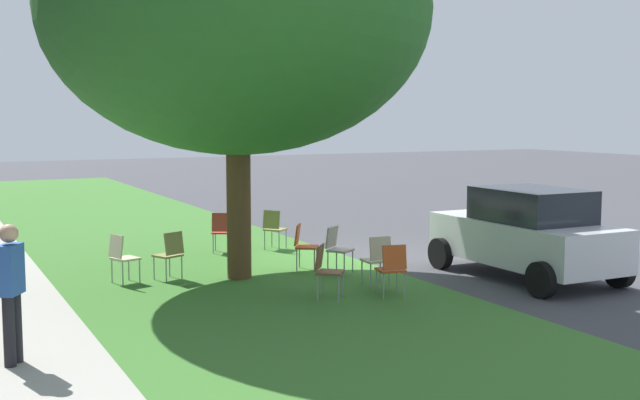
# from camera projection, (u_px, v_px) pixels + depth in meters

# --- Properties ---
(ground) EXTENTS (80.00, 80.00, 0.00)m
(ground) POSITION_uv_depth(u_px,v_px,m) (359.00, 256.00, 16.81)
(ground) COLOR #424247
(grass_verge) EXTENTS (48.00, 6.00, 0.01)m
(grass_verge) POSITION_uv_depth(u_px,v_px,m) (215.00, 270.00, 15.38)
(grass_verge) COLOR #3D752D
(grass_verge) RESTS_ON ground
(street_tree) EXTENTS (6.88, 6.88, 7.33)m
(street_tree) POSITION_uv_depth(u_px,v_px,m) (237.00, 11.00, 14.09)
(street_tree) COLOR brown
(street_tree) RESTS_ON ground
(chair_0) EXTENTS (0.56, 0.56, 0.88)m
(chair_0) POSITION_uv_depth(u_px,v_px,m) (222.00, 229.00, 17.20)
(chair_0) COLOR #B7332D
(chair_0) RESTS_ON ground
(chair_1) EXTENTS (0.58, 0.59, 0.88)m
(chair_1) POSITION_uv_depth(u_px,v_px,m) (274.00, 226.00, 17.63)
(chair_1) COLOR olive
(chair_1) RESTS_ON ground
(chair_2) EXTENTS (0.58, 0.58, 0.88)m
(chair_2) POSITION_uv_depth(u_px,v_px,m) (303.00, 243.00, 15.34)
(chair_2) COLOR #C64C1E
(chair_2) RESTS_ON ground
(chair_3) EXTENTS (0.45, 0.44, 0.88)m
(chair_3) POSITION_uv_depth(u_px,v_px,m) (378.00, 257.00, 13.84)
(chair_3) COLOR beige
(chair_3) RESTS_ON ground
(chair_4) EXTENTS (0.50, 0.49, 0.88)m
(chair_4) POSITION_uv_depth(u_px,v_px,m) (392.00, 266.00, 12.98)
(chair_4) COLOR #C64C1E
(chair_4) RESTS_ON ground
(chair_5) EXTENTS (0.52, 0.53, 0.88)m
(chair_5) POSITION_uv_depth(u_px,v_px,m) (122.00, 255.00, 14.04)
(chair_5) COLOR beige
(chair_5) RESTS_ON ground
(chair_6) EXTENTS (0.58, 0.58, 0.88)m
(chair_6) POSITION_uv_depth(u_px,v_px,m) (337.00, 246.00, 14.99)
(chair_6) COLOR #ADA393
(chair_6) RESTS_ON ground
(chair_7) EXTENTS (0.55, 0.54, 0.88)m
(chair_7) POSITION_uv_depth(u_px,v_px,m) (170.00, 252.00, 14.36)
(chair_7) COLOR olive
(chair_7) RESTS_ON ground
(chair_8) EXTENTS (0.58, 0.59, 0.88)m
(chair_8) POSITION_uv_depth(u_px,v_px,m) (326.00, 267.00, 12.87)
(chair_8) COLOR brown
(chair_8) RESTS_ON ground
(parked_car) EXTENTS (3.70, 1.92, 1.65)m
(parked_car) POSITION_uv_depth(u_px,v_px,m) (527.00, 233.00, 14.50)
(parked_car) COLOR silver
(parked_car) RESTS_ON ground
(pedestrian_1) EXTENTS (0.41, 0.36, 1.69)m
(pedestrian_1) POSITION_uv_depth(u_px,v_px,m) (11.00, 288.00, 9.43)
(pedestrian_1) COLOR black
(pedestrian_1) RESTS_ON ground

